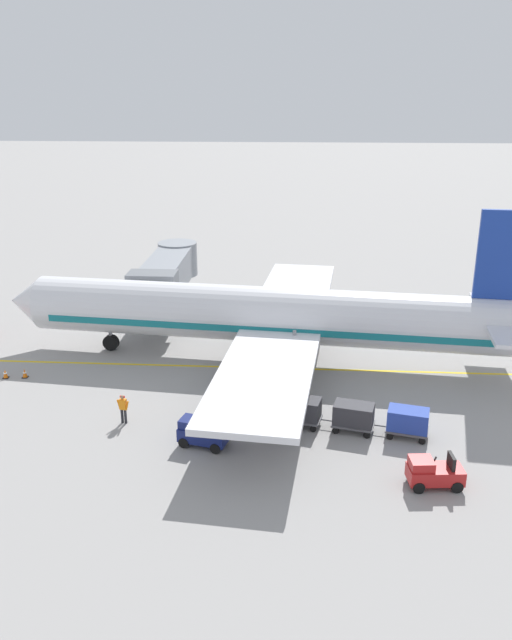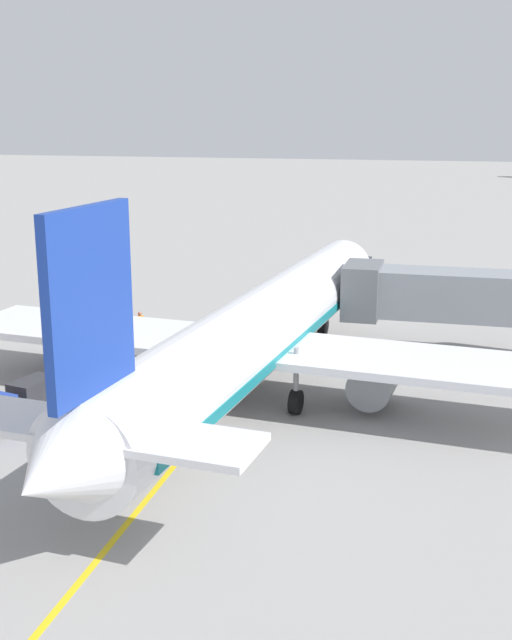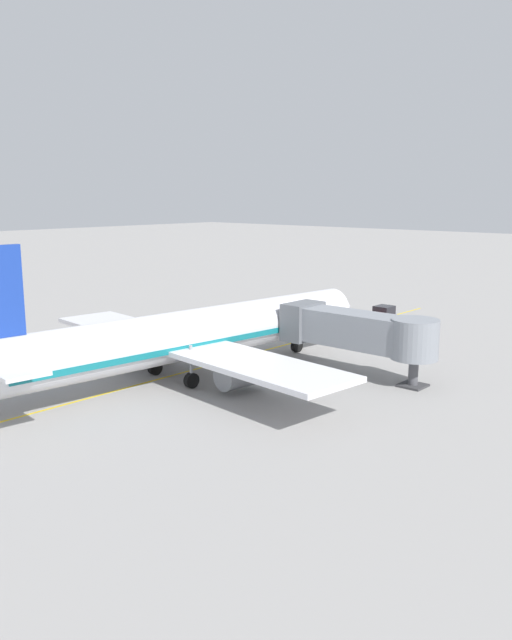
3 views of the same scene
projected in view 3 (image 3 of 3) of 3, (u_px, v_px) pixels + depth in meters
ground_plane at (168, 377)px, 48.56m from camera, size 400.00×400.00×0.00m
gate_lead_in_line at (168, 377)px, 48.55m from camera, size 0.24×80.00×0.01m
parked_airliner at (191, 335)px, 47.94m from camera, size 30.37×37.35×10.63m
jet_bridge at (358, 330)px, 48.48m from camera, size 12.68×3.50×4.98m
pushback_tractor at (379, 320)px, 65.00m from camera, size 2.22×4.40×2.40m
baggage_tug_lead at (132, 339)px, 58.11m from camera, size 1.83×2.73×1.62m
baggage_tug_trailing at (140, 351)px, 53.51m from camera, size 1.87×2.73×1.62m
baggage_cart_front at (101, 350)px, 52.75m from camera, size 1.77×2.98×1.58m
baggage_cart_second_in_train at (67, 356)px, 51.01m from camera, size 1.77×2.98×1.58m
baggage_cart_third_in_train at (32, 361)px, 49.24m from camera, size 1.77×2.98×1.58m
ground_crew_wing_walker at (185, 331)px, 60.12m from camera, size 0.31×0.73×1.69m
safety_cone_nose_left at (283, 333)px, 62.45m from camera, size 0.36×0.36×0.59m
safety_cone_nose_right at (290, 331)px, 63.43m from camera, size 0.36×0.36×0.59m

